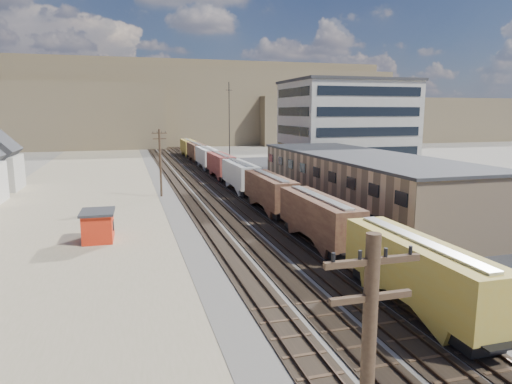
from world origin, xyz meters
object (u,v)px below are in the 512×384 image
object	(u,v)px
freight_train	(230,169)
utility_pole_north	(160,161)
maintenance_shed	(98,225)
parked_car_blue	(335,177)

from	to	relation	value
freight_train	utility_pole_north	world-z (taller)	utility_pole_north
freight_train	maintenance_shed	distance (m)	36.71
utility_pole_north	maintenance_shed	xyz separation A→B (m)	(-7.77, -22.31, -3.76)
parked_car_blue	freight_train	bearing A→B (deg)	125.71
maintenance_shed	parked_car_blue	bearing A→B (deg)	36.76
freight_train	utility_pole_north	xyz separation A→B (m)	(-12.30, -8.40, 2.50)
utility_pole_north	parked_car_blue	bearing A→B (deg)	12.85
freight_train	parked_car_blue	distance (m)	19.63
utility_pole_north	parked_car_blue	distance (m)	32.92
freight_train	parked_car_blue	world-z (taller)	freight_train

